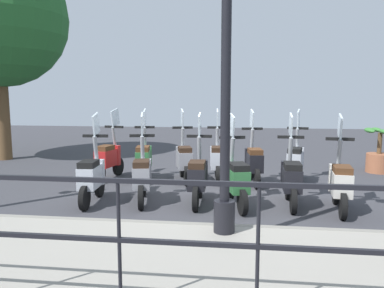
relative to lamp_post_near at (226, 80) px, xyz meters
The scene contains 17 objects.
ground_plane 3.14m from the lamp_post_near, ahead, with size 28.00×28.00×0.00m, color #38383D.
promenade_walkway 2.10m from the lamp_post_near, 163.59° to the left, with size 2.20×20.00×0.15m.
fence_railing 2.14m from the lamp_post_near, behind, with size 0.04×16.03×1.07m.
lamp_post_near is the anchor object (origin of this frame).
potted_palm 6.11m from the lamp_post_near, 36.32° to the right, with size 1.06×0.66×1.05m.
scooter_near_0 2.79m from the lamp_post_near, 49.50° to the right, with size 1.23×0.44×1.54m.
scooter_near_1 2.52m from the lamp_post_near, 31.38° to the right, with size 1.23×0.44×1.54m.
scooter_near_2 2.18m from the lamp_post_near, ahead, with size 1.21×0.53×1.54m.
scooter_near_3 2.31m from the lamp_post_near, 17.05° to the left, with size 1.23×0.44×1.54m.
scooter_near_4 2.67m from the lamp_post_near, 42.10° to the left, with size 1.22×0.49×1.54m.
scooter_near_5 3.14m from the lamp_post_near, 57.34° to the left, with size 1.23×0.44×1.54m.
scooter_far_0 4.01m from the lamp_post_near, 21.59° to the right, with size 1.21×0.52×1.54m.
scooter_far_1 3.58m from the lamp_post_near, ahead, with size 1.23×0.44×1.54m.
scooter_far_2 3.75m from the lamp_post_near, ahead, with size 1.23×0.44×1.54m.
scooter_far_3 3.77m from the lamp_post_near, 16.52° to the left, with size 1.21×0.52×1.54m.
scooter_far_4 4.08m from the lamp_post_near, 29.46° to the left, with size 1.23×0.45×1.54m.
scooter_far_5 4.49m from the lamp_post_near, 38.83° to the left, with size 1.22×0.47×1.54m.
Camera 1 is at (-6.90, -0.37, 1.85)m, focal length 35.00 mm.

